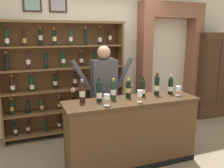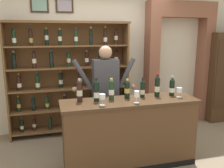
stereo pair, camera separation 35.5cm
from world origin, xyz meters
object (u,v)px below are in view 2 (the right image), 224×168
Objects in this scene: wine_glass_spare at (137,94)px; wine_glass_right at (102,97)px; wine_shelf at (69,75)px; tasting_bottle_grappa at (143,89)px; tasting_bottle_prosecco at (111,89)px; tasting_bottle_rosso at (157,86)px; tasting_bottle_brunello at (172,87)px; wine_glass_center at (179,91)px; side_cabinet at (224,77)px; tasting_bottle_riserva at (127,89)px; tasting_bottle_super_tuscan at (80,91)px; tasting_counter at (129,133)px; shopkeeper at (106,86)px; tasting_bottle_vin_santo at (96,91)px.

wine_glass_right is at bearing 179.02° from wine_glass_spare.
tasting_bottle_grappa is at bearing -54.21° from wine_shelf.
tasting_bottle_prosecco is 1.98× the size of wine_glass_right.
tasting_bottle_rosso is 0.23m from tasting_bottle_brunello.
wine_glass_center is (0.96, -0.14, -0.05)m from tasting_bottle_prosecco.
tasting_bottle_riserva is (-2.55, -1.12, 0.16)m from side_cabinet.
tasting_bottle_super_tuscan reaches higher than wine_glass_center.
side_cabinet is 2.58m from tasting_bottle_grappa.
tasting_bottle_prosecco is 0.91× the size of tasting_bottle_rosso.
tasting_bottle_super_tuscan is at bearing 160.14° from wine_glass_spare.
tasting_bottle_rosso is at bearing -48.44° from wine_shelf.
tasting_bottle_prosecco is at bearing 179.53° from tasting_bottle_rosso.
tasting_bottle_brunello is at bearing -2.17° from tasting_bottle_rosso.
wine_shelf is at bearing 136.67° from tasting_bottle_brunello.
shopkeeper is at bearing 107.18° from tasting_counter.
side_cabinet is at bearing 31.45° from tasting_bottle_brunello.
tasting_bottle_vin_santo is at bearing -7.91° from tasting_bottle_super_tuscan.
tasting_bottle_brunello is at bearing 0.33° from tasting_bottle_vin_santo.
side_cabinet is 1.12× the size of shopkeeper.
tasting_bottle_riserva is (0.23, 0.01, -0.01)m from tasting_bottle_prosecco.
tasting_bottle_brunello is at bearing -2.67° from tasting_bottle_grappa.
wine_shelf is at bearing 123.55° from shopkeeper.
wine_shelf is 1.16× the size of tasting_counter.
wine_glass_spare is at bearing -149.22° from tasting_bottle_rosso.
tasting_bottle_rosso is (0.22, -0.01, 0.03)m from tasting_bottle_grappa.
tasting_bottle_prosecco is 0.68m from tasting_bottle_rosso.
tasting_bottle_brunello reaches higher than wine_glass_spare.
tasting_bottle_super_tuscan reaches higher than tasting_bottle_grappa.
tasting_bottle_grappa is 0.52m from wine_glass_center.
tasting_bottle_rosso is at bearing -3.19° from tasting_bottle_grappa.
tasting_bottle_riserva is at bearing 2.76° from tasting_bottle_prosecco.
shopkeeper is 0.81m from wine_glass_spare.
tasting_bottle_super_tuscan is 0.90m from tasting_bottle_grappa.
wine_glass_spare is at bearing -170.95° from wine_glass_center.
tasting_counter is 0.61m from wine_glass_spare.
tasting_bottle_grappa reaches higher than wine_glass_spare.
wine_shelf reaches higher than tasting_bottle_riserva.
tasting_bottle_vin_santo is 1.17× the size of tasting_bottle_riserva.
tasting_bottle_super_tuscan is (-3.22, -1.12, 0.18)m from side_cabinet.
tasting_counter is (-2.55, -1.22, -0.45)m from side_cabinet.
tasting_counter is 5.74× the size of tasting_bottle_rosso.
tasting_bottle_prosecco is (-2.78, -1.13, 0.17)m from side_cabinet.
tasting_counter is at bearing 176.70° from wine_glass_center.
tasting_bottle_grappa is at bearing 176.81° from tasting_bottle_rosso.
tasting_bottle_prosecco is 0.92m from tasting_bottle_brunello.
shopkeeper reaches higher than tasting_bottle_vin_santo.
tasting_bottle_super_tuscan is at bearing 179.78° from tasting_bottle_grappa.
tasting_bottle_brunello is (0.87, -0.54, 0.06)m from shopkeeper.
tasting_bottle_riserva is at bearing 178.89° from tasting_bottle_grappa.
tasting_bottle_vin_santo is 1.13× the size of tasting_bottle_grappa.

